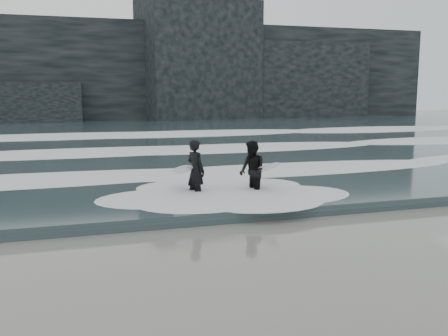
{
  "coord_description": "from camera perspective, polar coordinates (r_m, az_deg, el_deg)",
  "views": [
    {
      "loc": [
        -4.05,
        -8.37,
        3.29
      ],
      "look_at": [
        0.23,
        5.56,
        1.0
      ],
      "focal_mm": 40.0,
      "sensor_mm": 36.0,
      "label": 1
    }
  ],
  "objects": [
    {
      "name": "surfer_right",
      "position": [
        14.84,
        3.36,
        -0.31
      ],
      "size": [
        1.09,
        1.9,
        1.81
      ],
      "color": "black",
      "rests_on": "ground"
    },
    {
      "name": "foam_far",
      "position": [
        33.73,
        -10.13,
        3.96
      ],
      "size": [
        60.0,
        4.8,
        0.3
      ],
      "primitive_type": "ellipsoid",
      "color": "white",
      "rests_on": "sea"
    },
    {
      "name": "foam_mid",
      "position": [
        24.87,
        -7.58,
        2.23
      ],
      "size": [
        60.0,
        4.0,
        0.24
      ],
      "primitive_type": "ellipsoid",
      "color": "white",
      "rests_on": "sea"
    },
    {
      "name": "foam_near",
      "position": [
        18.07,
        -3.89,
        -0.29
      ],
      "size": [
        60.0,
        3.2,
        0.2
      ],
      "primitive_type": "ellipsoid",
      "color": "white",
      "rests_on": "sea"
    },
    {
      "name": "ground",
      "position": [
        9.86,
        8.39,
        -10.66
      ],
      "size": [
        120.0,
        120.0,
        0.0
      ],
      "primitive_type": "plane",
      "color": "#7C604B",
      "rests_on": "ground"
    },
    {
      "name": "sea",
      "position": [
        37.72,
        -10.86,
        4.0
      ],
      "size": [
        90.0,
        52.0,
        0.3
      ],
      "primitive_type": "cube",
      "color": "#2D3E41",
      "rests_on": "ground"
    },
    {
      "name": "surfer_left",
      "position": [
        14.72,
        -3.54,
        -0.29
      ],
      "size": [
        1.11,
        2.11,
        1.86
      ],
      "color": "black",
      "rests_on": "ground"
    },
    {
      "name": "headland",
      "position": [
        54.54,
        -13.01,
        10.5
      ],
      "size": [
        70.0,
        9.0,
        10.0
      ],
      "primitive_type": "cube",
      "color": "black",
      "rests_on": "ground"
    }
  ]
}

